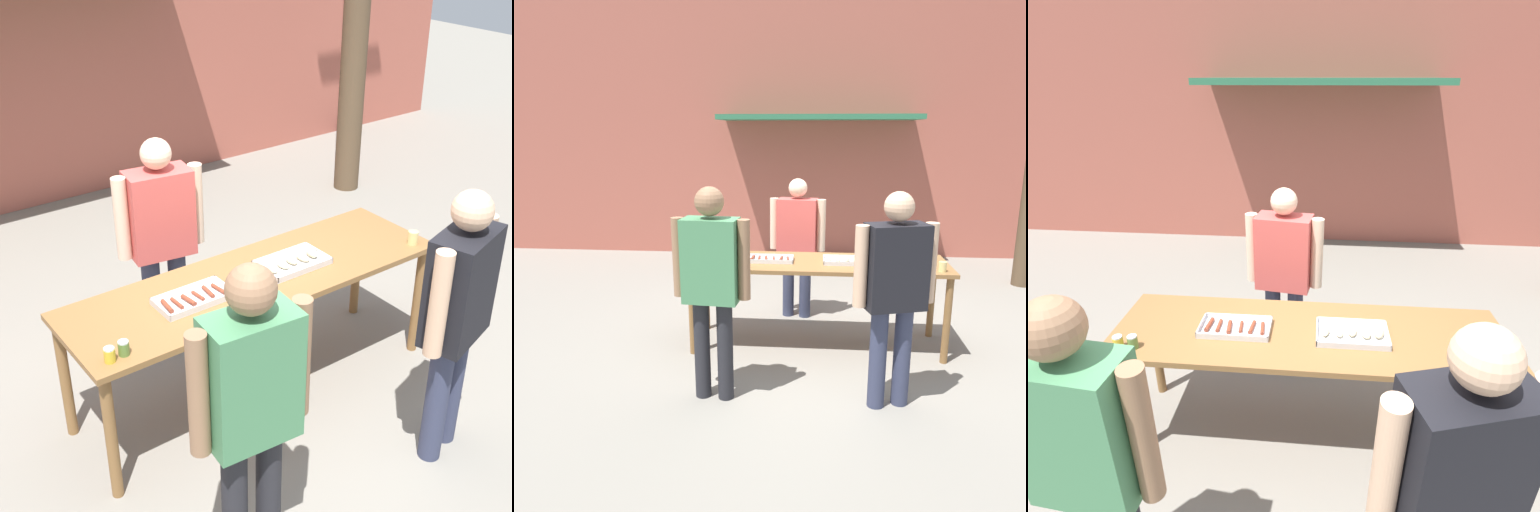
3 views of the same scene
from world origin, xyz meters
The scene contains 10 objects.
ground_plane centered at (0.00, 0.00, 0.00)m, with size 24.00×24.00×0.00m, color gray.
serving_table centered at (0.00, 0.00, 0.81)m, with size 2.60×0.78×0.91m.
food_tray_sausages centered at (-0.49, -0.02, 0.92)m, with size 0.47×0.25×0.04m.
food_tray_buns centered at (0.30, -0.02, 0.93)m, with size 0.47×0.29×0.06m.
condiment_jar_mustard centered at (-1.17, -0.28, 0.95)m, with size 0.06×0.06×0.09m.
condiment_jar_ketchup centered at (-1.08, -0.27, 0.95)m, with size 0.06×0.06×0.09m.
beer_cup centered at (1.17, -0.28, 0.95)m, with size 0.07×0.07×0.10m.
person_server_behind_table centered at (-0.24, 0.82, 0.98)m, with size 0.65×0.31×1.66m.
person_customer_holding_hotdog centered at (-0.86, -1.14, 1.06)m, with size 0.63×0.28×1.78m.
person_customer_with_cup centered at (0.58, -1.15, 1.04)m, with size 0.65×0.37×1.76m.
Camera 1 is at (-2.36, -3.25, 3.22)m, focal length 50.00 mm.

